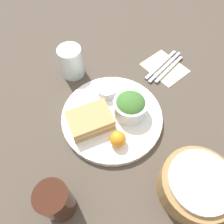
# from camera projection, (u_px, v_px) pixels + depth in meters

# --- Properties ---
(ground_plane) EXTENTS (4.00, 4.00, 0.00)m
(ground_plane) POSITION_uv_depth(u_px,v_px,m) (112.00, 119.00, 0.71)
(ground_plane) COLOR #4C4238
(plate) EXTENTS (0.32, 0.32, 0.02)m
(plate) POSITION_uv_depth(u_px,v_px,m) (112.00, 117.00, 0.70)
(plate) COLOR white
(plate) RESTS_ON ground_plane
(sandwich) EXTENTS (0.15, 0.13, 0.05)m
(sandwich) POSITION_uv_depth(u_px,v_px,m) (90.00, 120.00, 0.65)
(sandwich) COLOR tan
(sandwich) RESTS_ON plate
(salad_bowl) EXTENTS (0.10, 0.10, 0.07)m
(salad_bowl) POSITION_uv_depth(u_px,v_px,m) (130.00, 106.00, 0.67)
(salad_bowl) COLOR white
(salad_bowl) RESTS_ON plate
(dressing_cup) EXTENTS (0.06, 0.06, 0.03)m
(dressing_cup) POSITION_uv_depth(u_px,v_px,m) (107.00, 91.00, 0.72)
(dressing_cup) COLOR #B7B7BC
(dressing_cup) RESTS_ON plate
(orange_wedge) EXTENTS (0.05, 0.05, 0.05)m
(orange_wedge) POSITION_uv_depth(u_px,v_px,m) (118.00, 139.00, 0.62)
(orange_wedge) COLOR orange
(orange_wedge) RESTS_ON plate
(drink_glass) EXTENTS (0.08, 0.08, 0.14)m
(drink_glass) POSITION_uv_depth(u_px,v_px,m) (57.00, 202.00, 0.51)
(drink_glass) COLOR #38190F
(drink_glass) RESTS_ON ground_plane
(bread_basket) EXTENTS (0.19, 0.19, 0.09)m
(bread_basket) POSITION_uv_depth(u_px,v_px,m) (196.00, 185.00, 0.55)
(bread_basket) COLOR #997547
(bread_basket) RESTS_ON ground_plane
(napkin) EXTENTS (0.12, 0.15, 0.00)m
(napkin) POSITION_uv_depth(u_px,v_px,m) (165.00, 68.00, 0.82)
(napkin) COLOR beige
(napkin) RESTS_ON ground_plane
(fork) EXTENTS (0.19, 0.04, 0.01)m
(fork) POSITION_uv_depth(u_px,v_px,m) (161.00, 64.00, 0.83)
(fork) COLOR #B2B2B7
(fork) RESTS_ON napkin
(knife) EXTENTS (0.20, 0.04, 0.01)m
(knife) POSITION_uv_depth(u_px,v_px,m) (165.00, 67.00, 0.82)
(knife) COLOR #B2B2B7
(knife) RESTS_ON napkin
(spoon) EXTENTS (0.17, 0.04, 0.01)m
(spoon) POSITION_uv_depth(u_px,v_px,m) (169.00, 69.00, 0.81)
(spoon) COLOR #B2B2B7
(spoon) RESTS_ON napkin
(water_glass) EXTENTS (0.08, 0.08, 0.11)m
(water_glass) POSITION_uv_depth(u_px,v_px,m) (71.00, 62.00, 0.76)
(water_glass) COLOR silver
(water_glass) RESTS_ON ground_plane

